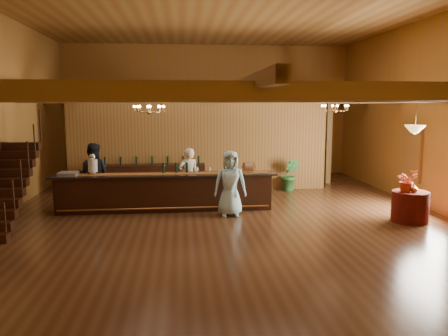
{
  "coord_description": "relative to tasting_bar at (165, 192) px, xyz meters",
  "views": [
    {
      "loc": [
        -1.12,
        -11.73,
        3.0
      ],
      "look_at": [
        0.08,
        0.52,
        1.22
      ],
      "focal_mm": 35.0,
      "sensor_mm": 36.0,
      "label": 1
    }
  ],
  "objects": [
    {
      "name": "backroom_boxes",
      "position": [
        1.31,
        4.86,
        -0.01
      ],
      "size": [
        4.1,
        0.6,
        1.1
      ],
      "color": "black",
      "rests_on": "floor"
    },
    {
      "name": "guest",
      "position": [
        1.78,
        -0.81,
        0.36
      ],
      "size": [
        0.89,
        0.6,
        1.79
      ],
      "primitive_type": "imported",
      "rotation": [
        0.0,
        0.0,
        -0.03
      ],
      "color": "#AEE1F0",
      "rests_on": "floor"
    },
    {
      "name": "glass_rack_tray",
      "position": [
        -2.66,
        -0.07,
        0.57
      ],
      "size": [
        0.5,
        0.5,
        0.1
      ],
      "primitive_type": "cube",
      "color": "gray",
      "rests_on": "tasting_bar"
    },
    {
      "name": "bar_bottle_2",
      "position": [
        0.62,
        0.13,
        0.67
      ],
      "size": [
        0.07,
        0.07,
        0.3
      ],
      "primitive_type": "cylinder",
      "color": "black",
      "rests_on": "tasting_bar"
    },
    {
      "name": "chandelier_left",
      "position": [
        -0.36,
        -0.64,
        2.37
      ],
      "size": [
        0.8,
        0.8,
        0.45
      ],
      "color": "#A67137",
      "rests_on": "beam_grid"
    },
    {
      "name": "floor",
      "position": [
        1.6,
        -0.64,
        -0.54
      ],
      "size": [
        14.0,
        14.0,
        0.0
      ],
      "primitive_type": "plane",
      "color": "#4F311C",
      "rests_on": "ground"
    },
    {
      "name": "wall_front",
      "position": [
        1.6,
        -7.64,
        2.21
      ],
      "size": [
        12.0,
        0.1,
        5.5
      ],
      "primitive_type": "cube",
      "color": "olive",
      "rests_on": "floor"
    },
    {
      "name": "backbar_shelf",
      "position": [
        -0.52,
        2.48,
        -0.04
      ],
      "size": [
        3.55,
        0.56,
        1.0
      ],
      "primitive_type": "cube",
      "rotation": [
        0.0,
        0.0,
        0.0
      ],
      "color": "black",
      "rests_on": "floor"
    },
    {
      "name": "beverage_dispenser",
      "position": [
        -2.01,
        0.03,
        0.81
      ],
      "size": [
        0.26,
        0.26,
        0.6
      ],
      "color": "silver",
      "rests_on": "tasting_bar"
    },
    {
      "name": "beam_grid",
      "position": [
        1.6,
        -0.14,
        2.7
      ],
      "size": [
        11.9,
        13.9,
        0.39
      ],
      "color": "olive",
      "rests_on": "wall_left"
    },
    {
      "name": "bar_bottle_1",
      "position": [
        0.32,
        0.13,
        0.67
      ],
      "size": [
        0.07,
        0.07,
        0.3
      ],
      "primitive_type": "cylinder",
      "color": "black",
      "rests_on": "tasting_bar"
    },
    {
      "name": "ceiling",
      "position": [
        1.6,
        -0.64,
        4.96
      ],
      "size": [
        14.0,
        14.0,
        0.0
      ],
      "primitive_type": "plane",
      "rotation": [
        3.14,
        0.0,
        0.0
      ],
      "color": "olive",
      "rests_on": "wall_back"
    },
    {
      "name": "partition_wall",
      "position": [
        1.1,
        2.86,
        1.01
      ],
      "size": [
        9.0,
        0.18,
        3.1
      ],
      "primitive_type": "cube",
      "color": "brown",
      "rests_on": "floor"
    },
    {
      "name": "pendant_lamp",
      "position": [
        6.34,
        -1.88,
        1.86
      ],
      "size": [
        0.52,
        0.52,
        0.9
      ],
      "color": "#A67137",
      "rests_on": "beam_grid"
    },
    {
      "name": "round_table",
      "position": [
        6.34,
        -1.88,
        -0.14
      ],
      "size": [
        0.92,
        0.92,
        0.8
      ],
      "primitive_type": "cylinder",
      "color": "#3B0B04",
      "rests_on": "floor"
    },
    {
      "name": "support_posts",
      "position": [
        1.6,
        -1.14,
        1.06
      ],
      "size": [
        9.2,
        10.2,
        3.2
      ],
      "color": "olive",
      "rests_on": "floor"
    },
    {
      "name": "bartender",
      "position": [
        0.68,
        0.72,
        0.32
      ],
      "size": [
        0.71,
        0.56,
        1.72
      ],
      "primitive_type": "imported",
      "rotation": [
        0.0,
        0.0,
        3.4
      ],
      "color": "white",
      "rests_on": "floor"
    },
    {
      "name": "chandelier_right",
      "position": [
        4.95,
        0.08,
        2.39
      ],
      "size": [
        0.8,
        0.8,
        0.43
      ],
      "color": "#A67137",
      "rests_on": "beam_grid"
    },
    {
      "name": "raffle_drum",
      "position": [
        2.4,
        -0.03,
        0.7
      ],
      "size": [
        0.34,
        0.24,
        0.3
      ],
      "color": "brown",
      "rests_on": "tasting_bar"
    },
    {
      "name": "wall_right",
      "position": [
        7.6,
        -0.64,
        2.21
      ],
      "size": [
        0.1,
        14.0,
        5.5
      ],
      "primitive_type": "cube",
      "color": "olive",
      "rests_on": "floor"
    },
    {
      "name": "window_right_back",
      "position": [
        7.55,
        0.36,
        1.01
      ],
      "size": [
        0.12,
        1.05,
        1.75
      ],
      "primitive_type": "cube",
      "color": "white",
      "rests_on": "wall_right"
    },
    {
      "name": "staircase",
      "position": [
        -3.85,
        -1.38,
        0.46
      ],
      "size": [
        1.0,
        2.8,
        2.0
      ],
      "color": "black",
      "rests_on": "floor"
    },
    {
      "name": "wall_back",
      "position": [
        1.6,
        6.36,
        2.21
      ],
      "size": [
        12.0,
        0.1,
        5.5
      ],
      "primitive_type": "cube",
      "color": "olive",
      "rests_on": "floor"
    },
    {
      "name": "table_flowers",
      "position": [
        6.21,
        -1.87,
        0.55
      ],
      "size": [
        0.56,
        0.49,
        0.59
      ],
      "primitive_type": "imported",
      "rotation": [
        0.0,
        0.0,
        0.06
      ],
      "color": "#B93515",
      "rests_on": "round_table"
    },
    {
      "name": "table_vase",
      "position": [
        6.35,
        -2.0,
        0.42
      ],
      "size": [
        0.2,
        0.2,
        0.32
      ],
      "primitive_type": "imported",
      "rotation": [
        0.0,
        0.0,
        0.35
      ],
      "color": "#A67137",
      "rests_on": "round_table"
    },
    {
      "name": "bar_bottle_0",
      "position": [
        -0.05,
        0.12,
        0.67
      ],
      "size": [
        0.07,
        0.07,
        0.3
      ],
      "primitive_type": "cylinder",
      "color": "black",
      "rests_on": "tasting_bar"
    },
    {
      "name": "floor_plant",
      "position": [
        4.27,
        2.46,
        0.03
      ],
      "size": [
        0.77,
        0.7,
        1.15
      ],
      "primitive_type": "imported",
      "rotation": [
        0.0,
        0.0,
        -0.36
      ],
      "color": "#2D6C2D",
      "rests_on": "floor"
    },
    {
      "name": "staff_second",
      "position": [
        -2.15,
        0.73,
        0.41
      ],
      "size": [
        1.03,
        0.86,
        1.89
      ],
      "primitive_type": "imported",
      "rotation": [
        0.0,
        0.0,
        2.98
      ],
      "color": "black",
      "rests_on": "floor"
    },
    {
      "name": "tasting_bar",
      "position": [
        0.0,
        0.0,
        0.0
      ],
      "size": [
        6.37,
        0.88,
        1.07
      ],
      "rotation": [
        0.0,
        0.0,
        0.01
      ],
      "color": "black",
      "rests_on": "floor"
    }
  ]
}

